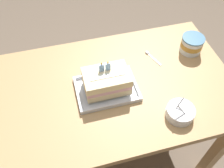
# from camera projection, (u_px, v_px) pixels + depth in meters

# --- Properties ---
(ground_plane) EXTENTS (8.00, 8.00, 0.00)m
(ground_plane) POSITION_uv_depth(u_px,v_px,m) (116.00, 148.00, 1.82)
(ground_plane) COLOR #6B5B4C
(dining_table) EXTENTS (1.20, 0.75, 0.75)m
(dining_table) POSITION_uv_depth(u_px,v_px,m) (117.00, 98.00, 1.32)
(dining_table) COLOR tan
(dining_table) RESTS_ON ground_plane
(foil_tray) EXTENTS (0.30, 0.22, 0.02)m
(foil_tray) POSITION_uv_depth(u_px,v_px,m) (107.00, 89.00, 1.21)
(foil_tray) COLOR silver
(foil_tray) RESTS_ON dining_table
(birthday_cake) EXTENTS (0.22, 0.15, 0.15)m
(birthday_cake) POSITION_uv_depth(u_px,v_px,m) (106.00, 81.00, 1.15)
(birthday_cake) COLOR beige
(birthday_cake) RESTS_ON foil_tray
(bowl_stack) EXTENTS (0.13, 0.13, 0.10)m
(bowl_stack) POSITION_uv_depth(u_px,v_px,m) (180.00, 112.00, 1.10)
(bowl_stack) COLOR white
(bowl_stack) RESTS_ON dining_table
(ice_cream_tub) EXTENTS (0.12, 0.12, 0.09)m
(ice_cream_tub) POSITION_uv_depth(u_px,v_px,m) (192.00, 44.00, 1.35)
(ice_cream_tub) COLOR white
(ice_cream_tub) RESTS_ON dining_table
(serving_spoon_near_tray) EXTENTS (0.06, 0.13, 0.01)m
(serving_spoon_near_tray) POSITION_uv_depth(u_px,v_px,m) (150.00, 55.00, 1.36)
(serving_spoon_near_tray) COLOR silver
(serving_spoon_near_tray) RESTS_ON dining_table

